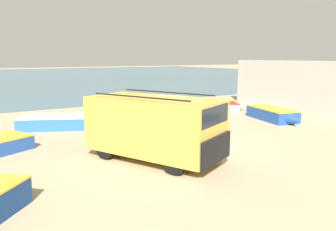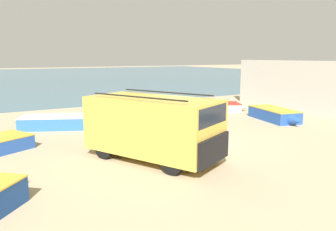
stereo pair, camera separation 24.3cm
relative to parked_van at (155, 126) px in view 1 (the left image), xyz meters
The scene contains 10 objects.
ground_plane 2.75m from the parked_van, 29.26° to the left, with size 200.00×200.00×0.00m, color tan.
sea_water 53.27m from the parked_van, 87.67° to the left, with size 120.00×80.00×0.01m, color #477084.
harbor_wall 13.40m from the parked_van, ahead, with size 0.50×14.86×3.27m, color #BCB7AD.
parked_van is the anchor object (origin of this frame).
fishing_rowboat_0 5.98m from the parked_van, 54.83° to the left, with size 3.09×4.10×0.54m.
fishing_rowboat_1 9.63m from the parked_van, 16.46° to the left, with size 2.10×3.96×0.66m.
fishing_rowboat_4 7.10m from the parked_van, 102.97° to the left, with size 4.44×3.00×0.62m.
fishing_rowboat_6 10.78m from the parked_van, 39.89° to the left, with size 4.12×3.04×0.55m.
fisherman_0 3.58m from the parked_van, 30.75° to the left, with size 0.47×0.47×1.79m.
fisherman_1 6.32m from the parked_van, 80.78° to the left, with size 0.42×0.42×1.60m.
Camera 1 is at (-7.55, -10.84, 3.54)m, focal length 35.00 mm.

